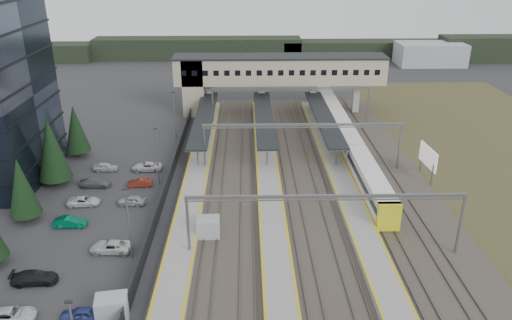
{
  "coord_description": "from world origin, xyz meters",
  "views": [
    {
      "loc": [
        4.03,
        -52.27,
        29.79
      ],
      "look_at": [
        5.27,
        8.52,
        4.0
      ],
      "focal_mm": 35.0,
      "sensor_mm": 36.0,
      "label": 1
    }
  ],
  "objects_px": {
    "train": "(344,134)",
    "billboard": "(428,158)",
    "relay_cabin_near": "(112,308)",
    "relay_cabin_far": "(208,228)",
    "footbridge": "(265,73)"
  },
  "relations": [
    {
      "from": "train",
      "to": "billboard",
      "type": "xyz_separation_m",
      "value": [
        9.18,
        -12.91,
        1.2
      ]
    },
    {
      "from": "relay_cabin_near",
      "to": "train",
      "type": "bearing_deg",
      "value": 56.05
    },
    {
      "from": "relay_cabin_far",
      "to": "footbridge",
      "type": "xyz_separation_m",
      "value": [
        8.0,
        46.01,
        6.77
      ]
    },
    {
      "from": "footbridge",
      "to": "train",
      "type": "height_order",
      "value": "footbridge"
    },
    {
      "from": "relay_cabin_near",
      "to": "billboard",
      "type": "relative_size",
      "value": 0.54
    },
    {
      "from": "relay_cabin_far",
      "to": "footbridge",
      "type": "distance_m",
      "value": 47.19
    },
    {
      "from": "billboard",
      "to": "footbridge",
      "type": "bearing_deg",
      "value": 124.66
    },
    {
      "from": "relay_cabin_far",
      "to": "train",
      "type": "height_order",
      "value": "train"
    },
    {
      "from": "train",
      "to": "billboard",
      "type": "height_order",
      "value": "billboard"
    },
    {
      "from": "footbridge",
      "to": "billboard",
      "type": "distance_m",
      "value": 38.07
    },
    {
      "from": "footbridge",
      "to": "train",
      "type": "distance_m",
      "value": 22.74
    },
    {
      "from": "relay_cabin_far",
      "to": "train",
      "type": "bearing_deg",
      "value": 53.93
    },
    {
      "from": "relay_cabin_near",
      "to": "billboard",
      "type": "height_order",
      "value": "billboard"
    },
    {
      "from": "relay_cabin_near",
      "to": "relay_cabin_far",
      "type": "height_order",
      "value": "relay_cabin_far"
    },
    {
      "from": "relay_cabin_far",
      "to": "billboard",
      "type": "bearing_deg",
      "value": 26.89
    }
  ]
}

